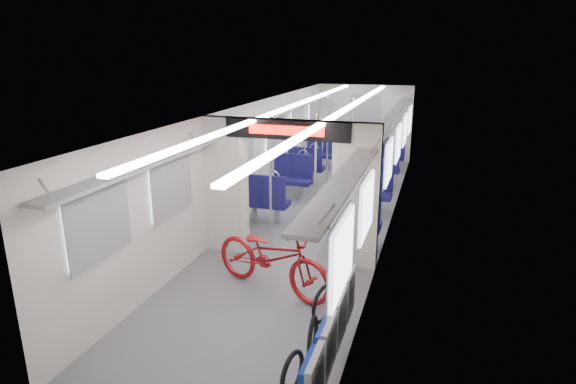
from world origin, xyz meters
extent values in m
plane|color=#515456|center=(0.00, 0.00, 0.00)|extent=(12.00, 12.00, 0.00)
cube|color=beige|center=(-1.45, 0.00, 1.15)|extent=(0.02, 12.00, 2.30)
cube|color=beige|center=(1.45, 0.00, 1.15)|extent=(0.02, 12.00, 2.30)
cube|color=beige|center=(0.00, 6.00, 1.15)|extent=(2.90, 0.02, 2.30)
cube|color=beige|center=(0.00, -6.00, 1.15)|extent=(2.90, 0.02, 2.30)
cube|color=silver|center=(0.00, 0.00, 2.30)|extent=(2.90, 12.00, 0.02)
cube|color=white|center=(-0.55, 0.00, 2.27)|extent=(0.12, 11.40, 0.04)
cube|color=white|center=(0.55, 0.00, 2.27)|extent=(0.12, 11.40, 0.04)
cube|color=beige|center=(-1.12, -2.00, 1.00)|extent=(0.65, 0.18, 2.00)
cube|color=beige|center=(1.12, -2.00, 1.00)|extent=(0.65, 0.18, 2.00)
cube|color=beige|center=(0.00, -2.00, 2.15)|extent=(2.90, 0.18, 0.30)
cylinder|color=beige|center=(-0.80, -2.00, 1.00)|extent=(0.20, 0.20, 2.00)
cylinder|color=beige|center=(0.80, -2.00, 1.00)|extent=(0.20, 0.20, 2.00)
cube|color=black|center=(0.00, -2.11, 2.15)|extent=(2.00, 0.03, 0.30)
cube|color=#FF0C07|center=(0.00, -2.13, 2.15)|extent=(1.20, 0.02, 0.14)
cube|color=silver|center=(-1.42, -4.80, 1.40)|extent=(0.04, 1.00, 0.75)
cube|color=silver|center=(1.42, -4.80, 1.40)|extent=(0.04, 1.00, 0.75)
cube|color=silver|center=(-1.42, -3.20, 1.40)|extent=(0.04, 1.00, 0.75)
cube|color=silver|center=(1.42, -3.20, 1.40)|extent=(0.04, 1.00, 0.75)
cube|color=silver|center=(-1.42, -0.50, 1.40)|extent=(0.04, 1.00, 0.75)
cube|color=silver|center=(1.42, -0.50, 1.40)|extent=(0.04, 1.00, 0.75)
cube|color=silver|center=(-1.42, 1.40, 1.40)|extent=(0.04, 1.00, 0.75)
cube|color=silver|center=(1.42, 1.40, 1.40)|extent=(0.04, 1.00, 0.75)
cube|color=silver|center=(-1.42, 3.30, 1.40)|extent=(0.04, 1.00, 0.75)
cube|color=silver|center=(1.42, 3.30, 1.40)|extent=(0.04, 1.00, 0.75)
cube|color=silver|center=(-1.42, 5.10, 1.40)|extent=(0.04, 1.00, 0.75)
cube|color=silver|center=(1.42, 5.10, 1.40)|extent=(0.04, 1.00, 0.75)
cube|color=gray|center=(-1.27, -4.00, 1.95)|extent=(0.30, 3.60, 0.04)
cube|color=gray|center=(1.27, -4.00, 1.95)|extent=(0.30, 3.60, 0.04)
cube|color=gray|center=(-1.27, 2.00, 1.95)|extent=(0.30, 7.60, 0.04)
cube|color=gray|center=(1.27, 2.00, 1.95)|extent=(0.30, 7.60, 0.04)
cube|color=gray|center=(0.00, 5.94, 1.00)|extent=(0.90, 0.05, 2.00)
imported|color=maroon|center=(0.12, -3.18, 0.52)|extent=(2.10, 1.32, 1.04)
cube|color=gray|center=(1.38, -5.68, 0.58)|extent=(0.06, 0.49, 0.55)
cube|color=navy|center=(1.32, -5.68, 0.58)|extent=(0.06, 0.45, 0.47)
cube|color=gray|center=(1.38, -5.13, 0.58)|extent=(0.06, 0.49, 0.55)
cube|color=navy|center=(1.32, -5.13, 0.58)|extent=(0.06, 0.45, 0.47)
cube|color=gray|center=(1.38, -4.58, 0.58)|extent=(0.06, 0.49, 0.55)
cube|color=navy|center=(1.32, -4.58, 0.58)|extent=(0.06, 0.45, 0.47)
cube|color=gray|center=(1.38, -4.03, 0.58)|extent=(0.06, 0.49, 0.55)
cube|color=navy|center=(1.32, -4.03, 0.58)|extent=(0.06, 0.45, 0.47)
torus|color=black|center=(1.03, -5.18, 0.21)|extent=(0.14, 0.48, 0.48)
torus|color=black|center=(1.07, -4.52, 0.22)|extent=(0.09, 0.49, 0.49)
torus|color=black|center=(1.02, -3.79, 0.23)|extent=(0.21, 0.50, 0.51)
cube|color=#120E3F|center=(-0.70, -0.53, 0.40)|extent=(0.46, 0.43, 0.10)
cylinder|color=gray|center=(-0.70, -0.53, 0.17)|extent=(0.10, 0.10, 0.35)
cube|color=#120E3F|center=(-0.70, -0.70, 0.73)|extent=(0.46, 0.08, 0.56)
torus|color=silver|center=(-0.70, -0.70, 1.01)|extent=(0.23, 0.03, 0.23)
cube|color=#120E3F|center=(-0.70, 1.21, 0.40)|extent=(0.46, 0.43, 0.10)
cylinder|color=gray|center=(-0.70, 1.21, 0.17)|extent=(0.10, 0.10, 0.35)
cube|color=#120E3F|center=(-0.70, 1.38, 0.73)|extent=(0.46, 0.08, 0.56)
torus|color=silver|center=(-0.70, 1.38, 1.01)|extent=(0.23, 0.03, 0.23)
cube|color=#120E3F|center=(-1.17, -0.53, 0.40)|extent=(0.46, 0.43, 0.10)
cylinder|color=gray|center=(-1.17, -0.53, 0.17)|extent=(0.10, 0.10, 0.35)
cube|color=#120E3F|center=(-1.17, -0.70, 0.73)|extent=(0.46, 0.08, 0.56)
torus|color=silver|center=(-1.17, -0.70, 1.01)|extent=(0.23, 0.03, 0.23)
cube|color=#120E3F|center=(-1.17, 1.21, 0.40)|extent=(0.46, 0.43, 0.10)
cylinder|color=gray|center=(-1.17, 1.21, 0.17)|extent=(0.10, 0.10, 0.35)
cube|color=#120E3F|center=(-1.17, 1.38, 0.73)|extent=(0.46, 0.08, 0.56)
torus|color=silver|center=(-1.17, 1.38, 1.01)|extent=(0.23, 0.03, 0.23)
cube|color=#120E3F|center=(0.70, -1.21, 0.40)|extent=(0.49, 0.46, 0.10)
cylinder|color=gray|center=(0.70, -1.21, 0.17)|extent=(0.10, 0.10, 0.35)
cube|color=#120E3F|center=(0.70, -1.40, 0.75)|extent=(0.49, 0.09, 0.60)
torus|color=silver|center=(0.70, -1.40, 1.05)|extent=(0.25, 0.03, 0.25)
cube|color=#120E3F|center=(0.70, 0.65, 0.40)|extent=(0.49, 0.46, 0.10)
cylinder|color=gray|center=(0.70, 0.65, 0.17)|extent=(0.10, 0.10, 0.35)
cube|color=#120E3F|center=(0.70, 0.83, 0.75)|extent=(0.49, 0.09, 0.60)
torus|color=silver|center=(0.70, 0.83, 1.05)|extent=(0.25, 0.03, 0.25)
cube|color=#120E3F|center=(1.17, -1.21, 0.40)|extent=(0.49, 0.46, 0.10)
cylinder|color=gray|center=(1.17, -1.21, 0.17)|extent=(0.10, 0.10, 0.35)
cube|color=#120E3F|center=(1.17, -1.40, 0.75)|extent=(0.49, 0.09, 0.60)
torus|color=silver|center=(1.17, -1.40, 1.05)|extent=(0.25, 0.03, 0.25)
cube|color=#120E3F|center=(1.17, 0.65, 0.40)|extent=(0.49, 0.46, 0.10)
cylinder|color=gray|center=(1.17, 0.65, 0.17)|extent=(0.10, 0.10, 0.35)
cube|color=#120E3F|center=(1.17, 0.83, 0.75)|extent=(0.49, 0.09, 0.60)
torus|color=silver|center=(1.17, 0.83, 1.05)|extent=(0.25, 0.03, 0.25)
cube|color=#120E3F|center=(-0.70, 2.55, 0.40)|extent=(0.43, 0.40, 0.10)
cylinder|color=gray|center=(-0.70, 2.55, 0.17)|extent=(0.10, 0.10, 0.35)
cube|color=#120E3F|center=(-0.70, 2.39, 0.71)|extent=(0.43, 0.08, 0.53)
torus|color=silver|center=(-0.70, 2.39, 0.98)|extent=(0.22, 0.03, 0.22)
cube|color=#120E3F|center=(-0.70, 4.17, 0.40)|extent=(0.43, 0.40, 0.10)
cylinder|color=gray|center=(-0.70, 4.17, 0.17)|extent=(0.10, 0.10, 0.35)
cube|color=#120E3F|center=(-0.70, 4.33, 0.71)|extent=(0.43, 0.08, 0.53)
torus|color=silver|center=(-0.70, 4.33, 0.98)|extent=(0.22, 0.03, 0.22)
cube|color=#120E3F|center=(-1.17, 2.55, 0.40)|extent=(0.43, 0.40, 0.10)
cylinder|color=gray|center=(-1.17, 2.55, 0.17)|extent=(0.10, 0.10, 0.35)
cube|color=#120E3F|center=(-1.17, 2.39, 0.71)|extent=(0.43, 0.08, 0.53)
torus|color=silver|center=(-1.17, 2.39, 0.98)|extent=(0.22, 0.03, 0.22)
cube|color=#120E3F|center=(-1.17, 4.17, 0.40)|extent=(0.43, 0.40, 0.10)
cylinder|color=gray|center=(-1.17, 4.17, 0.17)|extent=(0.10, 0.10, 0.35)
cube|color=#120E3F|center=(-1.17, 4.33, 0.71)|extent=(0.43, 0.08, 0.53)
torus|color=silver|center=(-1.17, 4.33, 0.98)|extent=(0.22, 0.03, 0.22)
cube|color=#120E3F|center=(0.70, 2.96, 0.40)|extent=(0.41, 0.38, 0.10)
cylinder|color=gray|center=(0.70, 2.96, 0.17)|extent=(0.10, 0.10, 0.35)
cube|color=#120E3F|center=(0.70, 2.80, 0.70)|extent=(0.41, 0.07, 0.50)
torus|color=silver|center=(0.70, 2.80, 0.95)|extent=(0.21, 0.03, 0.21)
cube|color=#120E3F|center=(0.70, 4.51, 0.40)|extent=(0.41, 0.38, 0.10)
cylinder|color=gray|center=(0.70, 4.51, 0.17)|extent=(0.10, 0.10, 0.35)
cube|color=#120E3F|center=(0.70, 4.66, 0.70)|extent=(0.41, 0.07, 0.50)
torus|color=silver|center=(0.70, 4.66, 0.95)|extent=(0.21, 0.03, 0.21)
cube|color=#120E3F|center=(1.17, 2.96, 0.40)|extent=(0.41, 0.38, 0.10)
cylinder|color=gray|center=(1.17, 2.96, 0.17)|extent=(0.10, 0.10, 0.35)
cube|color=#120E3F|center=(1.17, 2.80, 0.70)|extent=(0.41, 0.07, 0.50)
torus|color=silver|center=(1.17, 2.80, 0.95)|extent=(0.21, 0.03, 0.21)
cube|color=#120E3F|center=(1.17, 4.51, 0.40)|extent=(0.41, 0.38, 0.10)
cylinder|color=gray|center=(1.17, 4.51, 0.17)|extent=(0.10, 0.10, 0.35)
cube|color=#120E3F|center=(1.17, 4.66, 0.70)|extent=(0.41, 0.07, 0.50)
torus|color=silver|center=(1.17, 4.66, 0.95)|extent=(0.21, 0.03, 0.21)
cylinder|color=silver|center=(-0.42, -1.69, 1.15)|extent=(0.04, 0.04, 2.30)
cylinder|color=silver|center=(0.24, -1.23, 1.15)|extent=(0.04, 0.04, 2.30)
cylinder|color=silver|center=(-0.29, 2.07, 1.15)|extent=(0.05, 0.05, 2.30)
cylinder|color=silver|center=(0.36, 1.70, 1.15)|extent=(0.04, 0.04, 2.30)
camera|label=1|loc=(2.20, -9.08, 3.33)|focal=30.00mm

